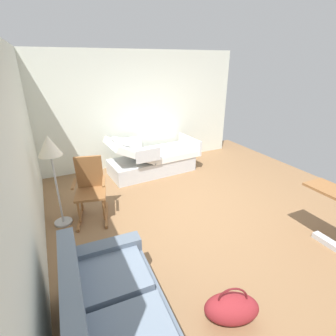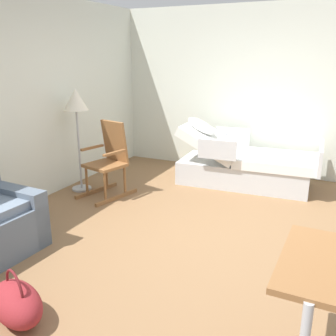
{
  "view_description": "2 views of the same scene",
  "coord_description": "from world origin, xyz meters",
  "px_view_note": "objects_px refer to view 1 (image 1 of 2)",
  "views": [
    {
      "loc": [
        -3.27,
        2.13,
        2.46
      ],
      "look_at": [
        0.24,
        0.43,
        0.81
      ],
      "focal_mm": 27.21,
      "sensor_mm": 36.0,
      "label": 1
    },
    {
      "loc": [
        -3.6,
        -1.29,
        1.93
      ],
      "look_at": [
        0.24,
        0.54,
        0.65
      ],
      "focal_mm": 40.41,
      "sensor_mm": 36.0,
      "label": 2
    }
  ],
  "objects_px": {
    "floor_lamp": "(50,152)",
    "duffel_bag": "(231,308)",
    "hospital_bed": "(152,160)",
    "couch": "(115,320)",
    "rocking_chair": "(91,189)"
  },
  "relations": [
    {
      "from": "floor_lamp",
      "to": "duffel_bag",
      "type": "distance_m",
      "value": 3.09
    },
    {
      "from": "hospital_bed",
      "to": "duffel_bag",
      "type": "bearing_deg",
      "value": 169.43
    },
    {
      "from": "hospital_bed",
      "to": "floor_lamp",
      "type": "xyz_separation_m",
      "value": [
        -1.3,
        2.11,
        0.93
      ]
    },
    {
      "from": "couch",
      "to": "rocking_chair",
      "type": "height_order",
      "value": "rocking_chair"
    },
    {
      "from": "hospital_bed",
      "to": "floor_lamp",
      "type": "height_order",
      "value": "floor_lamp"
    },
    {
      "from": "couch",
      "to": "duffel_bag",
      "type": "relative_size",
      "value": 2.56
    },
    {
      "from": "couch",
      "to": "floor_lamp",
      "type": "relative_size",
      "value": 1.11
    },
    {
      "from": "hospital_bed",
      "to": "couch",
      "type": "xyz_separation_m",
      "value": [
        -3.57,
        1.82,
        0.0
      ]
    },
    {
      "from": "rocking_chair",
      "to": "duffel_bag",
      "type": "bearing_deg",
      "value": -160.79
    },
    {
      "from": "couch",
      "to": "duffel_bag",
      "type": "bearing_deg",
      "value": -103.69
    },
    {
      "from": "duffel_bag",
      "to": "floor_lamp",
      "type": "bearing_deg",
      "value": 28.63
    },
    {
      "from": "couch",
      "to": "rocking_chair",
      "type": "relative_size",
      "value": 1.56
    },
    {
      "from": "rocking_chair",
      "to": "hospital_bed",
      "type": "bearing_deg",
      "value": -51.56
    },
    {
      "from": "floor_lamp",
      "to": "duffel_bag",
      "type": "xyz_separation_m",
      "value": [
        -2.54,
        -1.39,
        -1.07
      ]
    },
    {
      "from": "couch",
      "to": "floor_lamp",
      "type": "xyz_separation_m",
      "value": [
        2.27,
        0.28,
        0.92
      ]
    }
  ]
}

